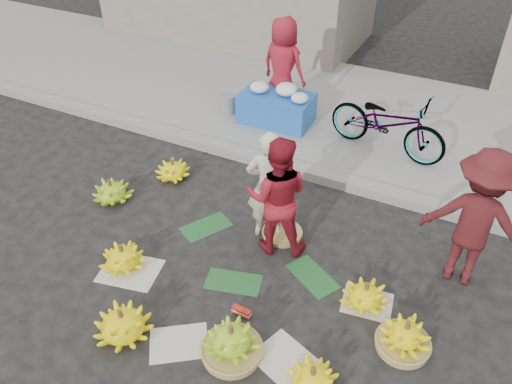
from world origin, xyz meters
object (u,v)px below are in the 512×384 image
at_px(banana_bunch_0, 123,257).
at_px(banana_bunch_4, 404,337).
at_px(bicycle, 388,123).
at_px(vendor_cream, 269,186).
at_px(flower_table, 277,106).

distance_m(banana_bunch_0, banana_bunch_4, 3.32).
height_order(banana_bunch_0, bicycle, bicycle).
xyz_separation_m(vendor_cream, bicycle, (0.85, 2.47, -0.14)).
bearing_deg(banana_bunch_4, vendor_cream, 153.97).
xyz_separation_m(flower_table, bicycle, (1.91, -0.10, 0.21)).
height_order(banana_bunch_0, flower_table, flower_table).
bearing_deg(flower_table, banana_bunch_4, -50.96).
relative_size(banana_bunch_0, flower_table, 0.46).
bearing_deg(bicycle, banana_bunch_0, 160.54).
distance_m(banana_bunch_4, bicycle, 3.66).
bearing_deg(banana_bunch_4, bicycle, 108.47).
height_order(banana_bunch_0, vendor_cream, vendor_cream).
bearing_deg(banana_bunch_0, banana_bunch_4, 6.19).
xyz_separation_m(banana_bunch_4, flower_table, (-3.06, 3.55, 0.25)).
height_order(banana_bunch_4, bicycle, bicycle).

